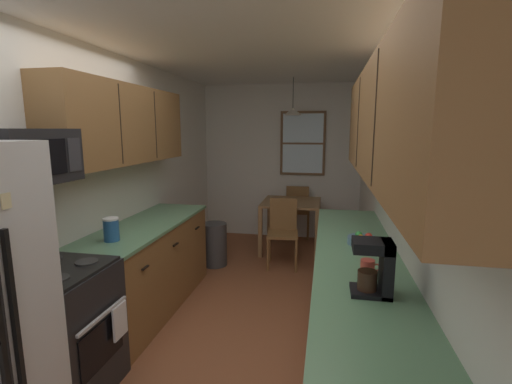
% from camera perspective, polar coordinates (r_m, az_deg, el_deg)
% --- Properties ---
extents(ground_plane, '(12.00, 12.00, 0.00)m').
position_cam_1_polar(ground_plane, '(3.97, -1.14, -17.51)').
color(ground_plane, brown).
extents(wall_left, '(0.10, 9.00, 2.55)m').
position_cam_1_polar(wall_left, '(4.07, -20.15, 1.49)').
color(wall_left, silver).
rests_on(wall_left, ground).
extents(wall_right, '(0.10, 9.00, 2.55)m').
position_cam_1_polar(wall_right, '(3.54, 20.67, 0.30)').
color(wall_right, silver).
rests_on(wall_right, ground).
extents(wall_back, '(4.40, 0.10, 2.55)m').
position_cam_1_polar(wall_back, '(6.17, 3.99, 4.72)').
color(wall_back, silver).
rests_on(wall_back, ground).
extents(ceiling_slab, '(4.40, 9.00, 0.08)m').
position_cam_1_polar(ceiling_slab, '(3.61, -1.29, 22.11)').
color(ceiling_slab, white).
extents(stove_range, '(0.66, 0.65, 1.10)m').
position_cam_1_polar(stove_range, '(2.95, -28.48, -18.71)').
color(stove_range, black).
rests_on(stove_range, ground).
extents(microwave_over_range, '(0.39, 0.59, 0.35)m').
position_cam_1_polar(microwave_over_range, '(2.70, -32.40, 4.72)').
color(microwave_over_range, black).
extents(counter_left, '(0.64, 1.88, 0.90)m').
position_cam_1_polar(counter_left, '(3.92, -16.60, -11.10)').
color(counter_left, brown).
rests_on(counter_left, ground).
extents(upper_cabinets_left, '(0.33, 1.96, 0.72)m').
position_cam_1_polar(upper_cabinets_left, '(3.69, -20.01, 9.87)').
color(upper_cabinets_left, brown).
extents(counter_right, '(0.64, 3.43, 0.90)m').
position_cam_1_polar(counter_right, '(2.87, 15.58, -19.06)').
color(counter_right, brown).
rests_on(counter_right, ground).
extents(upper_cabinets_right, '(0.33, 3.11, 0.74)m').
position_cam_1_polar(upper_cabinets_right, '(2.50, 20.45, 10.34)').
color(upper_cabinets_right, brown).
extents(dining_table, '(0.85, 0.88, 0.75)m').
position_cam_1_polar(dining_table, '(5.50, 5.54, -2.69)').
color(dining_table, olive).
rests_on(dining_table, ground).
extents(dining_chair_near, '(0.43, 0.43, 0.90)m').
position_cam_1_polar(dining_chair_near, '(4.91, 4.24, -5.81)').
color(dining_chair_near, brown).
rests_on(dining_chair_near, ground).
extents(dining_chair_far, '(0.41, 0.41, 0.90)m').
position_cam_1_polar(dining_chair_far, '(6.15, 6.54, -2.64)').
color(dining_chair_far, brown).
rests_on(dining_chair_far, ground).
extents(pendant_light, '(0.27, 0.27, 0.53)m').
position_cam_1_polar(pendant_light, '(5.37, 5.80, 12.45)').
color(pendant_light, black).
extents(back_window, '(0.73, 0.05, 1.04)m').
position_cam_1_polar(back_window, '(6.04, 7.34, 7.56)').
color(back_window, brown).
extents(trash_bin, '(0.33, 0.33, 0.58)m').
position_cam_1_polar(trash_bin, '(4.98, -6.51, -8.14)').
color(trash_bin, '#3F3F42').
rests_on(trash_bin, ground).
extents(storage_canister, '(0.13, 0.13, 0.20)m').
position_cam_1_polar(storage_canister, '(3.28, -21.75, -5.46)').
color(storage_canister, '#265999').
rests_on(storage_canister, counter_left).
extents(dish_towel, '(0.02, 0.16, 0.24)m').
position_cam_1_polar(dish_towel, '(2.86, -20.56, -18.38)').
color(dish_towel, white).
extents(coffee_maker, '(0.22, 0.18, 0.31)m').
position_cam_1_polar(coffee_maker, '(2.18, 18.47, -11.03)').
color(coffee_maker, black).
rests_on(coffee_maker, counter_right).
extents(mug_by_coffeemaker, '(0.13, 0.09, 0.10)m').
position_cam_1_polar(mug_by_coffeemaker, '(2.47, 17.11, -11.25)').
color(mug_by_coffeemaker, '#BF3F33').
rests_on(mug_by_coffeemaker, counter_right).
extents(fruit_bowl, '(0.23, 0.23, 0.09)m').
position_cam_1_polar(fruit_bowl, '(3.10, 16.31, -7.19)').
color(fruit_bowl, '#597F9E').
rests_on(fruit_bowl, counter_right).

